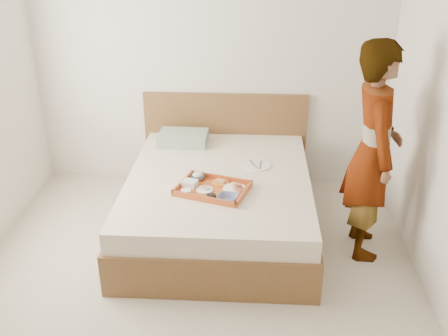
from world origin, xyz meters
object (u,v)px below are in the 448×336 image
Objects in this scene: bed at (219,202)px; tray at (213,188)px; dinner_plate at (257,165)px; person at (373,152)px.

tray reaches higher than bed.
person is at bearing -25.66° from dinner_plate.
dinner_plate is 0.14× the size of person.
tray reaches higher than dinner_plate.
bed is at bearing -148.05° from dinner_plate.
tray is at bearing 93.05° from person.
bed is 8.30× the size of dinner_plate.
person reaches higher than bed.
bed is 1.13× the size of person.
dinner_plate is at bearing 31.95° from bed.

